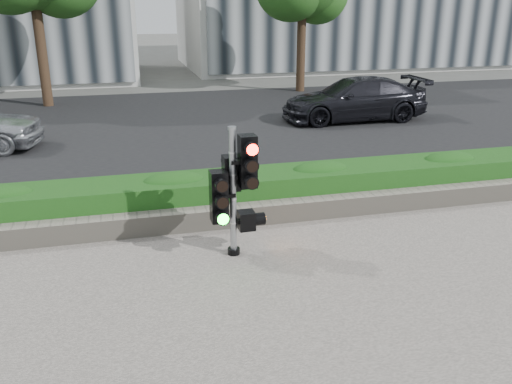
# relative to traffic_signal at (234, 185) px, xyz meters

# --- Properties ---
(ground) EXTENTS (120.00, 120.00, 0.00)m
(ground) POSITION_rel_traffic_signal_xyz_m (0.49, -0.83, -1.11)
(ground) COLOR #51514C
(ground) RESTS_ON ground
(road) EXTENTS (60.00, 13.00, 0.02)m
(road) POSITION_rel_traffic_signal_xyz_m (0.49, 9.17, -1.10)
(road) COLOR black
(road) RESTS_ON ground
(curb) EXTENTS (60.00, 0.25, 0.12)m
(curb) POSITION_rel_traffic_signal_xyz_m (0.49, 2.32, -1.05)
(curb) COLOR gray
(curb) RESTS_ON ground
(stone_wall) EXTENTS (12.00, 0.32, 0.34)m
(stone_wall) POSITION_rel_traffic_signal_xyz_m (0.49, 1.07, -0.91)
(stone_wall) COLOR gray
(stone_wall) RESTS_ON sidewalk
(hedge) EXTENTS (12.00, 1.00, 0.68)m
(hedge) POSITION_rel_traffic_signal_xyz_m (0.49, 1.72, -0.74)
(hedge) COLOR #327624
(hedge) RESTS_ON sidewalk
(traffic_signal) EXTENTS (0.67, 0.49, 1.95)m
(traffic_signal) POSITION_rel_traffic_signal_xyz_m (0.00, 0.00, 0.00)
(traffic_signal) COLOR black
(traffic_signal) RESTS_ON sidewalk
(car_dark) EXTENTS (4.62, 1.90, 1.34)m
(car_dark) POSITION_rel_traffic_signal_xyz_m (5.72, 8.59, -0.42)
(car_dark) COLOR black
(car_dark) RESTS_ON road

